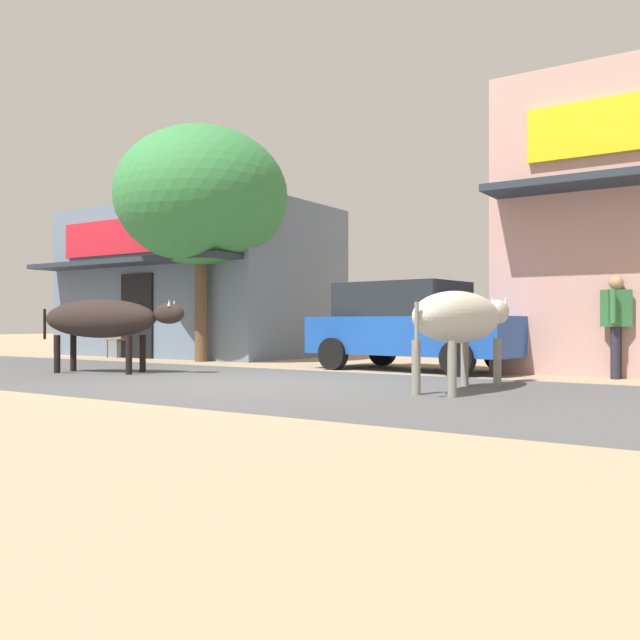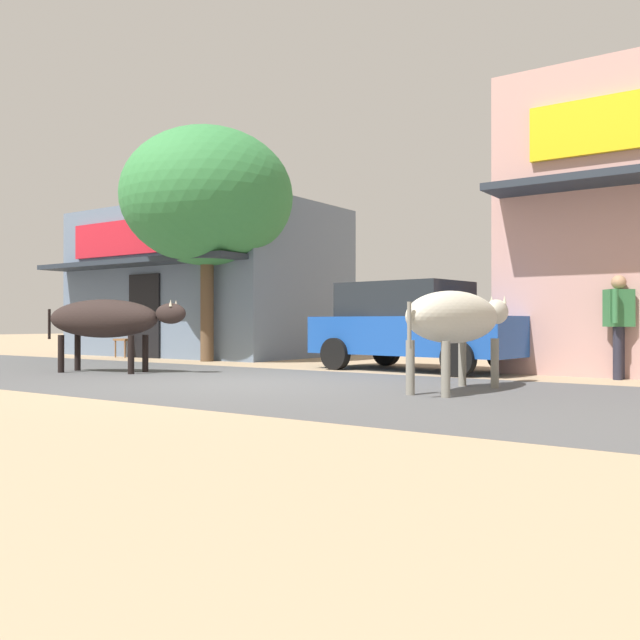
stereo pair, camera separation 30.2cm
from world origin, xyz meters
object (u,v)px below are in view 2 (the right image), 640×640
at_px(cow_near_brown, 107,319).
at_px(pedestrian_by_shop, 619,318).
at_px(cafe_chair_near_tree, 128,337).
at_px(roadside_tree, 207,197).
at_px(parked_hatchback_car, 414,325).
at_px(cow_far_dark, 457,318).

relative_size(cow_near_brown, pedestrian_by_shop, 1.63).
height_order(pedestrian_by_shop, cafe_chair_near_tree, pedestrian_by_shop).
distance_m(roadside_tree, cafe_chair_near_tree, 4.39).
bearing_deg(parked_hatchback_car, cow_near_brown, -139.73).
height_order(parked_hatchback_car, pedestrian_by_shop, parked_hatchback_car).
distance_m(cow_near_brown, cafe_chair_near_tree, 5.40).
xyz_separation_m(cow_near_brown, cow_far_dark, (6.44, 0.51, 0.00)).
xyz_separation_m(roadside_tree, parked_hatchback_car, (5.21, 0.08, -2.91)).
distance_m(pedestrian_by_shop, cafe_chair_near_tree, 11.72).
bearing_deg(parked_hatchback_car, roadside_tree, -179.09).
bearing_deg(roadside_tree, parked_hatchback_car, 0.91).
xyz_separation_m(pedestrian_by_shop, cafe_chair_near_tree, (-11.71, 0.07, -0.44)).
bearing_deg(pedestrian_by_shop, parked_hatchback_car, -179.58).
xyz_separation_m(roadside_tree, pedestrian_by_shop, (8.76, 0.11, -2.79)).
distance_m(roadside_tree, cow_near_brown, 4.60).
relative_size(roadside_tree, cow_far_dark, 1.86).
distance_m(parked_hatchback_car, cow_far_dark, 3.78).
distance_m(cow_near_brown, cow_far_dark, 6.46).
relative_size(parked_hatchback_car, cow_near_brown, 1.55).
relative_size(roadside_tree, pedestrian_by_shop, 3.26).
relative_size(cow_far_dark, pedestrian_by_shop, 1.76).
height_order(cow_far_dark, cafe_chair_near_tree, cow_far_dark).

